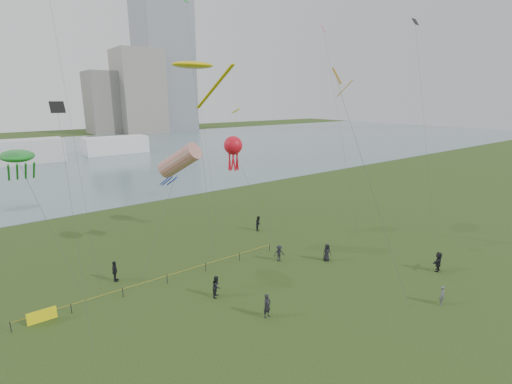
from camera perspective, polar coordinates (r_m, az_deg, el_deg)
ground_plane at (r=30.39m, az=12.14°, el=-18.66°), size 400.00×400.00×0.00m
lake at (r=118.94m, az=-27.38°, el=4.82°), size 400.00×120.00×0.08m
tower at (r=206.17m, az=-14.50°, el=26.13°), size 24.00×24.00×120.00m
building_mid at (r=189.93m, az=-17.55°, el=14.48°), size 20.00×20.00×38.00m
building_low at (r=191.30m, az=-22.10°, el=12.60°), size 16.00×18.00×28.00m
pavilion_left at (r=112.20m, az=-33.10°, el=5.17°), size 22.00×8.00×6.00m
pavilion_right at (r=119.85m, az=-20.74°, el=6.76°), size 18.00×7.00×5.00m
fence at (r=33.78m, az=-23.36°, el=-14.90°), size 24.07×0.07×1.05m
kite_flyer at (r=34.69m, az=26.74°, el=-14.01°), size 0.71×0.63×1.62m
spectator_a at (r=32.39m, az=-6.07°, el=-14.24°), size 1.15×1.14×1.87m
spectator_b at (r=38.68m, az=3.58°, el=-9.37°), size 1.25×0.97×1.71m
spectator_c at (r=36.94m, az=-20.90°, el=-11.33°), size 0.98×1.23×1.96m
spectator_d at (r=39.34m, az=10.85°, el=-9.11°), size 1.03×0.85×1.82m
spectator_e at (r=40.50m, az=26.23°, el=-9.59°), size 1.91×0.99×1.96m
spectator_f at (r=29.60m, az=1.73°, el=-17.10°), size 0.75×0.54×1.91m
spectator_g at (r=47.03m, az=0.41°, el=-4.84°), size 1.15×1.14×1.88m
kite_stingray at (r=41.69m, az=-9.60°, el=18.59°), size 4.70×9.94×20.08m
kite_windsock at (r=37.31m, az=-11.68°, el=4.74°), size 7.45×5.11×12.28m
kite_creature at (r=34.76m, az=-32.89°, el=4.65°), size 4.17×4.72×12.38m
kite_octopus at (r=42.78m, az=-3.54°, el=7.06°), size 2.13×9.37×12.15m
kite_delta at (r=32.25m, az=12.88°, el=15.49°), size 2.20×8.41×18.76m
small_kites at (r=41.09m, az=-3.78°, el=24.62°), size 38.86×17.39×12.37m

